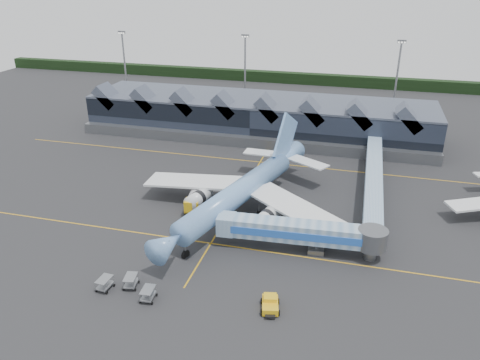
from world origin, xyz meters
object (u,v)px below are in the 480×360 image
(main_airliner, at_px, (243,190))
(pushback_tug, at_px, (270,304))
(jet_bridge, at_px, (309,233))
(fuel_truck, at_px, (196,196))

(main_airliner, distance_m, pushback_tug, 27.21)
(main_airliner, height_order, jet_bridge, main_airliner)
(main_airliner, xyz_separation_m, fuel_truck, (-9.02, 0.20, -2.49))
(jet_bridge, relative_size, pushback_tug, 6.34)
(jet_bridge, bearing_deg, main_airliner, 138.94)
(fuel_truck, bearing_deg, jet_bridge, -34.08)
(jet_bridge, height_order, fuel_truck, jet_bridge)
(pushback_tug, bearing_deg, fuel_truck, 115.23)
(jet_bridge, distance_m, pushback_tug, 15.28)
(main_airliner, xyz_separation_m, jet_bridge, (13.33, -10.18, -0.99))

